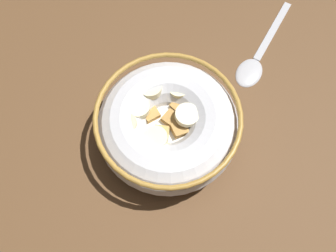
{
  "coord_description": "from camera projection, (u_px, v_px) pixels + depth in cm",
  "views": [
    {
      "loc": [
        -9.05,
        14.79,
        43.91
      ],
      "look_at": [
        0.0,
        0.0,
        3.0
      ],
      "focal_mm": 40.14,
      "sensor_mm": 36.0,
      "label": 1
    }
  ],
  "objects": [
    {
      "name": "cereal_bowl",
      "position": [
        168.0,
        125.0,
        0.44
      ],
      "size": [
        16.89,
        16.89,
        6.04
      ],
      "color": "silver",
      "rests_on": "ground_plane"
    },
    {
      "name": "spoon",
      "position": [
        255.0,
        61.0,
        0.51
      ],
      "size": [
        3.5,
        16.02,
        0.8
      ],
      "color": "#B7B7BC",
      "rests_on": "ground_plane"
    },
    {
      "name": "ground_plane",
      "position": [
        168.0,
        138.0,
        0.48
      ],
      "size": [
        121.31,
        121.31,
        2.0
      ],
      "primitive_type": "cube",
      "color": "brown"
    }
  ]
}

